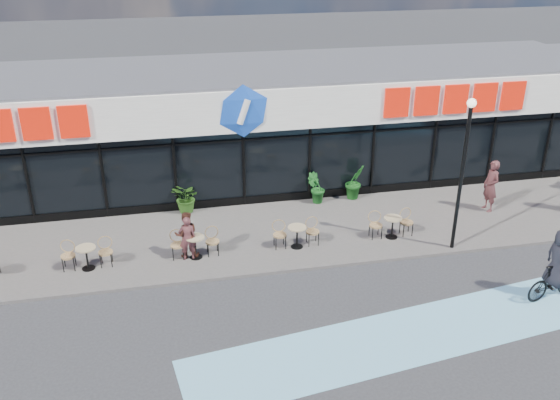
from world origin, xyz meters
name	(u,v)px	position (x,y,z in m)	size (l,w,h in m)	color
ground	(284,313)	(0.00, 0.00, 0.00)	(120.00, 120.00, 0.00)	#28282B
sidewalk	(256,236)	(0.00, 4.50, 0.05)	(44.00, 5.00, 0.10)	#544E4A
bike_lane	(443,327)	(4.00, -1.50, 0.01)	(14.00, 2.20, 0.01)	#6BACCB
building	(232,124)	(0.00, 9.93, 2.34)	(30.60, 6.57, 4.75)	black
lamp_post	(463,162)	(6.13, 2.30, 3.07)	(0.28, 0.28, 4.98)	black
bistro_set_2	(87,254)	(-5.41, 3.45, 0.56)	(1.54, 0.62, 0.90)	tan
bistro_set_3	(195,243)	(-2.12, 3.45, 0.56)	(1.54, 0.62, 0.90)	tan
bistro_set_4	(296,233)	(1.17, 3.45, 0.56)	(1.54, 0.62, 0.90)	tan
bistro_set_5	(391,224)	(4.45, 3.45, 0.56)	(1.54, 0.62, 0.90)	tan
potted_plant_left	(187,198)	(-2.15, 6.74, 0.67)	(1.03, 0.89, 1.15)	#254C15
potted_plant_mid	(316,188)	(2.66, 6.56, 0.70)	(0.66, 0.53, 1.19)	#154A18
potted_plant_right	(355,182)	(4.22, 6.68, 0.78)	(0.74, 0.60, 1.35)	#154C16
patron_left	(187,238)	(-2.35, 3.32, 0.83)	(0.54, 0.35, 1.47)	#50292A
patron_right	(186,235)	(-2.37, 3.50, 0.87)	(0.75, 0.58, 1.54)	#3D1E15
pedestrian_a	(491,186)	(8.72, 4.64, 1.06)	(0.70, 0.46, 1.93)	#4E2829
cyclist_a	(556,271)	(7.63, -0.82, 0.87)	(1.91, 0.93, 2.16)	black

